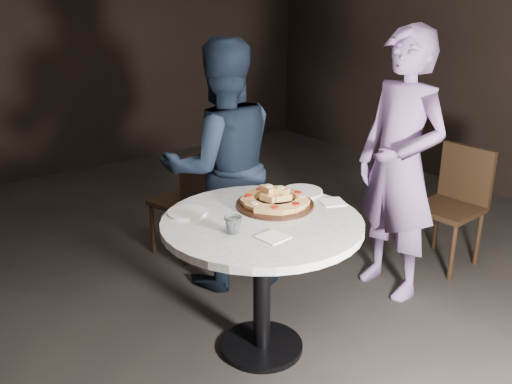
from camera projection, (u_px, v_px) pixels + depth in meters
floor at (273, 331)px, 3.20m from camera, size 7.00×7.00×0.00m
table at (262, 245)px, 2.84m from camera, size 1.21×1.21×0.75m
serving_board at (275, 204)px, 2.95m from camera, size 0.49×0.49×0.02m
focaccia_pile at (275, 198)px, 2.94m from camera, size 0.36×0.36×0.10m
plate_left at (187, 212)px, 2.86m from camera, size 0.24×0.24×0.01m
plate_right at (302, 192)px, 3.14m from camera, size 0.26×0.26×0.01m
water_glass at (233, 225)px, 2.63m from camera, size 0.10×0.10×0.08m
napkin_near at (273, 237)px, 2.59m from camera, size 0.14×0.14×0.01m
napkin_far at (332, 202)px, 3.00m from camera, size 0.16×0.16×0.01m
chair_far at (190, 196)px, 3.94m from camera, size 0.45×0.46×0.77m
chair_right at (455, 198)px, 3.85m from camera, size 0.42×0.40×0.81m
diner_navy at (222, 167)px, 3.49m from camera, size 0.89×0.78×1.55m
diner_teal at (400, 166)px, 3.38m from camera, size 0.41×0.61×1.63m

